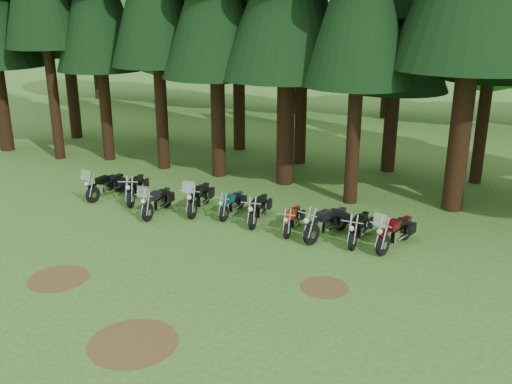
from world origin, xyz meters
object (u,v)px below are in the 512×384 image
at_px(motorcycle_2, 157,202).
at_px(motorcycle_4, 232,204).
at_px(motorcycle_1, 136,189).
at_px(motorcycle_7, 327,223).
at_px(motorcycle_0, 106,186).
at_px(motorcycle_3, 199,198).
at_px(motorcycle_5, 258,209).
at_px(motorcycle_8, 359,228).
at_px(motorcycle_9, 395,233).
at_px(motorcycle_6, 293,220).

height_order(motorcycle_2, motorcycle_4, motorcycle_2).
relative_size(motorcycle_1, motorcycle_7, 0.99).
xyz_separation_m(motorcycle_0, motorcycle_4, (5.77, 0.11, -0.06)).
bearing_deg(motorcycle_3, motorcycle_1, 168.36).
distance_m(motorcycle_0, motorcycle_2, 3.18).
height_order(motorcycle_0, motorcycle_5, motorcycle_0).
relative_size(motorcycle_8, motorcycle_9, 0.93).
height_order(motorcycle_3, motorcycle_9, motorcycle_3).
relative_size(motorcycle_2, motorcycle_7, 0.99).
distance_m(motorcycle_2, motorcycle_3, 1.63).
bearing_deg(motorcycle_3, motorcycle_6, -17.45).
relative_size(motorcycle_7, motorcycle_9, 0.97).
height_order(motorcycle_6, motorcycle_8, motorcycle_8).
xyz_separation_m(motorcycle_2, motorcycle_4, (2.72, 1.01, -0.06)).
xyz_separation_m(motorcycle_1, motorcycle_4, (4.38, -0.02, -0.08)).
relative_size(motorcycle_1, motorcycle_2, 1.00).
bearing_deg(motorcycle_7, motorcycle_8, 24.79).
distance_m(motorcycle_7, motorcycle_8, 1.13).
distance_m(motorcycle_1, motorcycle_7, 8.39).
relative_size(motorcycle_3, motorcycle_7, 1.07).
relative_size(motorcycle_3, motorcycle_6, 1.25).
distance_m(motorcycle_1, motorcycle_2, 1.95).
distance_m(motorcycle_1, motorcycle_4, 4.38).
height_order(motorcycle_6, motorcycle_7, motorcycle_7).
xyz_separation_m(motorcycle_5, motorcycle_7, (2.77, -0.47, 0.04)).
xyz_separation_m(motorcycle_1, motorcycle_6, (7.07, -0.65, -0.09)).
height_order(motorcycle_3, motorcycle_6, motorcycle_3).
xyz_separation_m(motorcycle_2, motorcycle_3, (1.34, 0.93, 0.04)).
distance_m(motorcycle_3, motorcycle_4, 1.39).
height_order(motorcycle_1, motorcycle_6, motorcycle_1).
bearing_deg(motorcycle_2, motorcycle_4, 15.72).
relative_size(motorcycle_5, motorcycle_9, 0.94).
bearing_deg(motorcycle_5, motorcycle_8, -12.74).
bearing_deg(motorcycle_5, motorcycle_9, -12.02).
height_order(motorcycle_7, motorcycle_9, motorcycle_9).
distance_m(motorcycle_6, motorcycle_8, 2.41).
height_order(motorcycle_5, motorcycle_8, motorcycle_5).
relative_size(motorcycle_2, motorcycle_4, 1.13).
bearing_deg(motorcycle_4, motorcycle_5, -11.50).
bearing_deg(motorcycle_8, motorcycle_7, -174.05).
bearing_deg(motorcycle_5, motorcycle_0, 171.81).
height_order(motorcycle_3, motorcycle_4, motorcycle_3).
relative_size(motorcycle_3, motorcycle_9, 1.04).
bearing_deg(motorcycle_8, motorcycle_1, 177.95).
distance_m(motorcycle_2, motorcycle_7, 6.70).
relative_size(motorcycle_7, motorcycle_8, 1.05).
height_order(motorcycle_0, motorcycle_9, motorcycle_9).
bearing_deg(motorcycle_5, motorcycle_6, -21.93).
distance_m(motorcycle_2, motorcycle_9, 9.04).
distance_m(motorcycle_6, motorcycle_7, 1.29).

